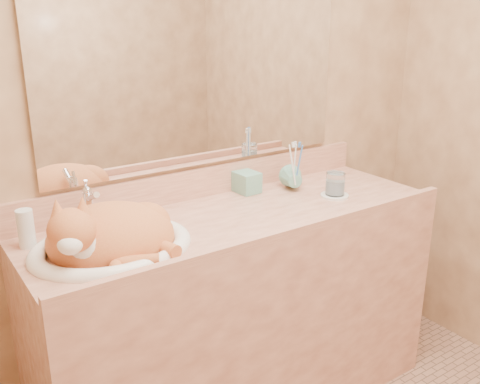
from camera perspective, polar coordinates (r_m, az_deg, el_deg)
wall_back at (r=2.12m, az=-4.24°, el=9.93°), size 2.40×0.02×2.50m
vanity_counter at (r=2.19m, az=0.02°, el=-12.85°), size 1.60×0.55×0.85m
mirror at (r=2.10m, az=-4.16°, el=13.67°), size 1.30×0.02×0.80m
sink_basin at (r=1.74m, az=-13.66°, el=-3.55°), size 0.54×0.46×0.16m
faucet at (r=1.91m, az=-15.83°, el=-1.56°), size 0.05×0.12×0.17m
cat at (r=1.73m, az=-14.02°, el=-4.23°), size 0.49×0.44×0.22m
soap_dispenser at (r=2.18m, az=1.57°, el=2.08°), size 0.09×0.09×0.20m
toothbrush_cup at (r=2.24m, az=5.92°, el=1.04°), size 0.13×0.13×0.09m
toothbrushes at (r=2.22m, az=5.99°, el=3.14°), size 0.04×0.04×0.22m
saucer at (r=2.23m, az=10.06°, el=-0.37°), size 0.11×0.11×0.01m
water_glass at (r=2.21m, az=10.13°, el=0.87°), size 0.08×0.08×0.09m
lotion_bottle at (r=1.84m, az=-21.87°, el=-3.65°), size 0.05×0.05×0.13m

